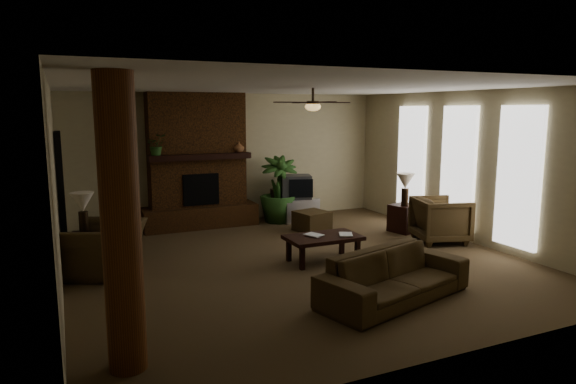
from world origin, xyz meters
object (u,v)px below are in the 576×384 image
sofa (395,268)px  armchair_right (441,218)px  log_column (121,226)px  side_table_right (404,218)px  lamp_left (83,205)px  ottoman (312,221)px  coffee_table (323,239)px  floor_vase (278,200)px  floor_plant (278,204)px  tv_stand (298,210)px  lamp_right (405,183)px  side_table_left (86,251)px  armchair_left (105,240)px

sofa → armchair_right: size_ratio=2.36×
log_column → side_table_right: bearing=30.4°
armchair_right → sofa: bearing=145.3°
lamp_left → ottoman: bearing=9.7°
log_column → coffee_table: 4.18m
floor_vase → log_column: bearing=-125.4°
coffee_table → floor_plant: (0.50, 3.01, 0.03)m
tv_stand → floor_vase: size_ratio=1.10×
sofa → lamp_right: lamp_right is taller
side_table_left → side_table_right: same height
side_table_right → armchair_right: bearing=-83.2°
tv_stand → side_table_left: side_table_left is taller
coffee_table → floor_plant: 3.05m
log_column → lamp_right: 6.69m
floor_plant → side_table_left: (-4.05, -1.81, -0.13)m
ottoman → tv_stand: size_ratio=0.71×
armchair_left → ottoman: bearing=129.9°
sofa → floor_vase: (0.56, 5.13, 0.00)m
log_column → sofa: size_ratio=1.28×
coffee_table → lamp_right: 2.73m
armchair_right → floor_vase: 3.66m
sofa → armchair_right: (2.55, 2.06, 0.04)m
coffee_table → log_column: bearing=-145.7°
floor_vase → floor_plant: (-0.10, -0.26, -0.03)m
side_table_right → sofa: bearing=-129.1°
ottoman → lamp_right: lamp_right is taller
log_column → floor_plant: size_ratio=1.93×
coffee_table → ottoman: coffee_table is taller
ottoman → lamp_left: lamp_left is taller
ottoman → floor_plant: (-0.30, 1.04, 0.21)m
sofa → side_table_right: (2.44, 3.00, -0.15)m
coffee_table → side_table_left: 3.74m
sofa → ottoman: sofa is taller
armchair_right → lamp_right: 1.05m
sofa → coffee_table: size_ratio=1.82×
floor_vase → side_table_right: size_ratio=1.40×
armchair_left → floor_plant: (3.78, 2.16, -0.10)m
coffee_table → ottoman: (0.80, 1.97, -0.17)m
side_table_left → lamp_left: bearing=90.0°
tv_stand → lamp_left: 4.87m
armchair_right → floor_plant: size_ratio=0.64×
armchair_right → lamp_right: (-0.17, 0.88, 0.54)m
coffee_table → lamp_right: size_ratio=1.85×
sofa → lamp_left: 4.77m
armchair_right → lamp_right: size_ratio=1.42×
lamp_right → side_table_right: bearing=46.4°
floor_plant → sofa: bearing=-95.4°
coffee_table → floor_plant: floor_plant is taller
ottoman → side_table_right: bearing=-26.5°
side_table_left → side_table_right: size_ratio=1.00×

